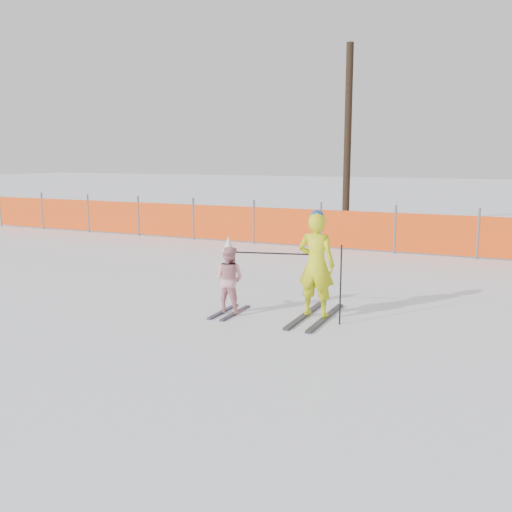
# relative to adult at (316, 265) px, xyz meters

# --- Properties ---
(ground) EXTENTS (120.00, 120.00, 0.00)m
(ground) POSITION_rel_adult_xyz_m (-0.78, -1.01, -0.83)
(ground) COLOR white
(ground) RESTS_ON ground
(adult) EXTENTS (0.60, 1.66, 1.68)m
(adult) POSITION_rel_adult_xyz_m (0.00, 0.00, 0.00)
(adult) COLOR black
(adult) RESTS_ON ground
(child) EXTENTS (0.53, 0.95, 1.24)m
(child) POSITION_rel_adult_xyz_m (-1.34, -0.33, -0.26)
(child) COLOR black
(child) RESTS_ON ground
(ski_poles) EXTENTS (1.68, 0.29, 1.20)m
(ski_poles) POSITION_rel_adult_xyz_m (-0.09, -0.18, -0.04)
(ski_poles) COLOR black
(ski_poles) RESTS_ON ground
(safety_fence) EXTENTS (17.84, 0.06, 1.25)m
(safety_fence) POSITION_rel_adult_xyz_m (-5.23, 6.53, -0.28)
(safety_fence) COLOR #595960
(safety_fence) RESTS_ON ground
(tree_trunks) EXTENTS (8.22, 1.58, 6.26)m
(tree_trunks) POSITION_rel_adult_xyz_m (2.35, 10.80, 2.18)
(tree_trunks) COLOR #321F16
(tree_trunks) RESTS_ON ground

